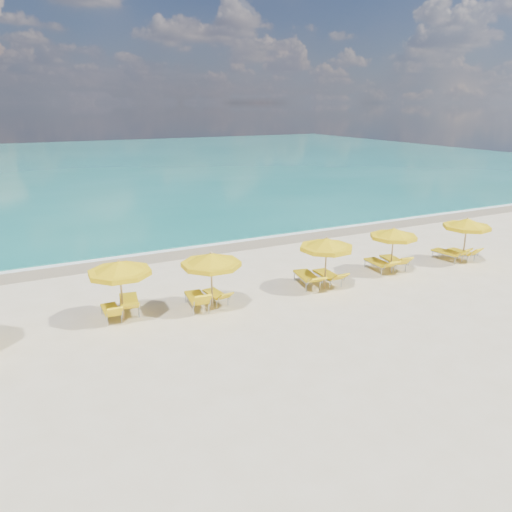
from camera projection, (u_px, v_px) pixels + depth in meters
name	position (u px, v px, depth m)	size (l,w,h in m)	color
ground_plane	(273.00, 295.00, 19.57)	(120.00, 120.00, 0.00)	beige
ocean	(81.00, 165.00, 60.38)	(120.00, 80.00, 0.30)	#136D64
wet_sand_band	(204.00, 248.00, 25.86)	(120.00, 2.60, 0.01)	tan
foam_line	(199.00, 245.00, 26.54)	(120.00, 1.20, 0.03)	white
whitecap_near	(59.00, 223.00, 31.40)	(14.00, 0.36, 0.05)	white
whitecap_far	(220.00, 189.00, 43.47)	(18.00, 0.30, 0.05)	white
umbrella_3	(120.00, 269.00, 16.81)	(2.76, 2.76, 2.20)	tan
umbrella_4	(211.00, 260.00, 17.67)	(2.88, 2.88, 2.20)	tan
umbrella_5	(326.00, 244.00, 19.72)	(2.71, 2.71, 2.18)	tan
umbrella_6	(394.00, 234.00, 21.71)	(2.35, 2.35, 2.08)	tan
umbrella_7	(467.00, 224.00, 23.08)	(2.58, 2.58, 2.18)	tan
lounger_3_left	(111.00, 314.00, 17.34)	(0.58, 1.58, 0.78)	#A5A8AD
lounger_3_right	(129.00, 306.00, 17.94)	(0.99, 2.06, 0.81)	#A5A8AD
lounger_4_left	(197.00, 302.00, 18.26)	(0.84, 1.89, 0.91)	#A5A8AD
lounger_4_right	(216.00, 298.00, 18.80)	(0.67, 1.64, 0.70)	#A5A8AD
lounger_5_left	(307.00, 280.00, 20.49)	(1.04, 2.16, 0.80)	#A5A8AD
lounger_5_right	(328.00, 279.00, 20.74)	(0.69, 1.91, 0.80)	#A5A8AD
lounger_6_left	(379.00, 266.00, 22.31)	(0.74, 1.92, 0.79)	#A5A8AD
lounger_6_right	(393.00, 263.00, 22.69)	(0.97, 1.95, 0.86)	#A5A8AD
lounger_7_left	(448.00, 256.00, 23.82)	(0.87, 1.92, 0.85)	#A5A8AD
lounger_7_right	(462.00, 255.00, 24.05)	(0.64, 1.67, 0.78)	#A5A8AD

